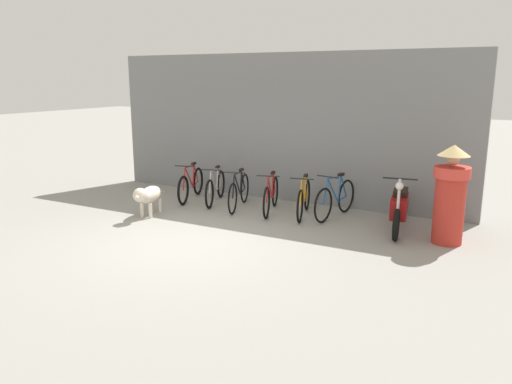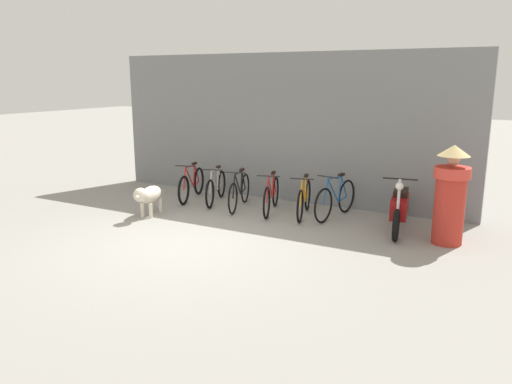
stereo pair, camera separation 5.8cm
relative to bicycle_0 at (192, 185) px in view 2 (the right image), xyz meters
name	(u,v)px [view 2 (the right image)]	position (x,y,z in m)	size (l,w,h in m)	color
ground_plane	(188,242)	(1.73, -2.50, -0.34)	(60.00, 60.00, 0.00)	gray
shop_wall_back	(281,128)	(1.73, 1.03, 1.28)	(8.50, 0.20, 3.24)	slate
bicycle_0	(192,185)	(0.00, 0.00, 0.00)	(0.59, 1.62, 0.84)	black
bicycle_1	(216,188)	(0.65, 0.02, -0.01)	(0.63, 1.58, 0.82)	black
bicycle_2	(239,192)	(1.35, -0.15, 0.01)	(0.55, 1.59, 0.84)	black
bicycle_3	(271,196)	(2.09, -0.12, 0.00)	(0.59, 1.61, 0.84)	black
bicycle_4	(304,199)	(2.80, -0.07, 0.00)	(0.53, 1.56, 0.84)	black
bicycle_5	(335,199)	(3.38, 0.14, 0.02)	(0.46, 1.63, 0.89)	black
motorcycle	(399,208)	(4.69, -0.10, 0.07)	(0.58, 1.95, 1.03)	black
stray_dog	(149,195)	(0.07, -1.54, 0.08)	(0.53, 1.27, 0.65)	beige
person_in_robes	(450,194)	(5.57, -0.48, 0.50)	(0.79, 0.79, 1.66)	#B72D23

